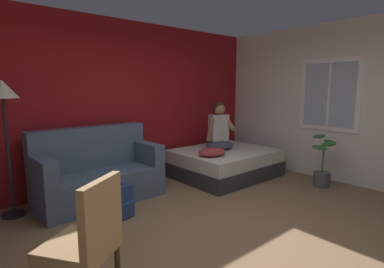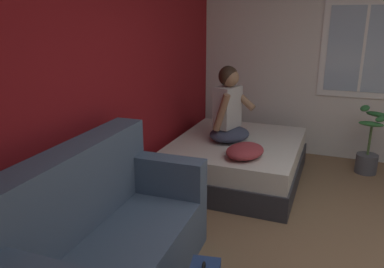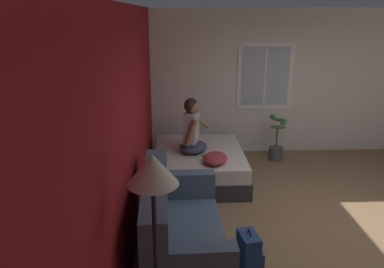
{
  "view_description": "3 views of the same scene",
  "coord_description": "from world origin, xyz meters",
  "px_view_note": "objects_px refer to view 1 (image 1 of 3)",
  "views": [
    {
      "loc": [
        -2.2,
        -2.0,
        1.6
      ],
      "look_at": [
        1.03,
        1.77,
        0.84
      ],
      "focal_mm": 28.0,
      "sensor_mm": 36.0,
      "label": 1
    },
    {
      "loc": [
        -2.38,
        0.66,
        1.85
      ],
      "look_at": [
        0.56,
        1.81,
        0.88
      ],
      "focal_mm": 35.0,
      "sensor_mm": 36.0,
      "label": 2
    },
    {
      "loc": [
        -3.94,
        2.02,
        2.6
      ],
      "look_at": [
        0.81,
        1.84,
        1.06
      ],
      "focal_mm": 35.0,
      "sensor_mm": 36.0,
      "label": 3
    }
  ],
  "objects_px": {
    "throw_pillow": "(212,152)",
    "floor_lamp": "(3,102)",
    "bed": "(224,163)",
    "person_seated": "(219,130)",
    "backpack": "(120,202)",
    "cell_phone": "(217,153)",
    "side_chair": "(87,239)",
    "couch": "(98,173)",
    "potted_plant": "(322,168)"
  },
  "relations": [
    {
      "from": "backpack",
      "to": "throw_pillow",
      "type": "xyz_separation_m",
      "value": [
        1.79,
        0.2,
        0.36
      ]
    },
    {
      "from": "bed",
      "to": "side_chair",
      "type": "distance_m",
      "value": 3.64
    },
    {
      "from": "bed",
      "to": "throw_pillow",
      "type": "xyz_separation_m",
      "value": [
        -0.52,
        -0.21,
        0.31
      ]
    },
    {
      "from": "couch",
      "to": "potted_plant",
      "type": "relative_size",
      "value": 2.03
    },
    {
      "from": "bed",
      "to": "backpack",
      "type": "bearing_deg",
      "value": -169.86
    },
    {
      "from": "side_chair",
      "to": "potted_plant",
      "type": "bearing_deg",
      "value": 3.02
    },
    {
      "from": "throw_pillow",
      "to": "potted_plant",
      "type": "xyz_separation_m",
      "value": [
        1.28,
        -1.26,
        -0.25
      ]
    },
    {
      "from": "throw_pillow",
      "to": "floor_lamp",
      "type": "distance_m",
      "value": 3.02
    },
    {
      "from": "backpack",
      "to": "floor_lamp",
      "type": "bearing_deg",
      "value": 137.88
    },
    {
      "from": "backpack",
      "to": "cell_phone",
      "type": "height_order",
      "value": "cell_phone"
    },
    {
      "from": "bed",
      "to": "person_seated",
      "type": "height_order",
      "value": "person_seated"
    },
    {
      "from": "cell_phone",
      "to": "floor_lamp",
      "type": "bearing_deg",
      "value": -148.76
    },
    {
      "from": "throw_pillow",
      "to": "cell_phone",
      "type": "bearing_deg",
      "value": 25.48
    },
    {
      "from": "throw_pillow",
      "to": "potted_plant",
      "type": "distance_m",
      "value": 1.82
    },
    {
      "from": "cell_phone",
      "to": "potted_plant",
      "type": "height_order",
      "value": "potted_plant"
    },
    {
      "from": "throw_pillow",
      "to": "floor_lamp",
      "type": "height_order",
      "value": "floor_lamp"
    },
    {
      "from": "cell_phone",
      "to": "bed",
      "type": "bearing_deg",
      "value": 62.66
    },
    {
      "from": "side_chair",
      "to": "floor_lamp",
      "type": "distance_m",
      "value": 2.37
    },
    {
      "from": "potted_plant",
      "to": "bed",
      "type": "bearing_deg",
      "value": 117.24
    },
    {
      "from": "bed",
      "to": "couch",
      "type": "bearing_deg",
      "value": 171.43
    },
    {
      "from": "bed",
      "to": "floor_lamp",
      "type": "bearing_deg",
      "value": 171.38
    },
    {
      "from": "side_chair",
      "to": "throw_pillow",
      "type": "bearing_deg",
      "value": 28.71
    },
    {
      "from": "bed",
      "to": "cell_phone",
      "type": "bearing_deg",
      "value": -160.03
    },
    {
      "from": "backpack",
      "to": "cell_phone",
      "type": "relative_size",
      "value": 3.18
    },
    {
      "from": "throw_pillow",
      "to": "cell_phone",
      "type": "height_order",
      "value": "throw_pillow"
    },
    {
      "from": "side_chair",
      "to": "person_seated",
      "type": "height_order",
      "value": "person_seated"
    },
    {
      "from": "floor_lamp",
      "to": "potted_plant",
      "type": "relative_size",
      "value": 2.0
    },
    {
      "from": "side_chair",
      "to": "cell_phone",
      "type": "height_order",
      "value": "side_chair"
    },
    {
      "from": "bed",
      "to": "potted_plant",
      "type": "relative_size",
      "value": 2.07
    },
    {
      "from": "couch",
      "to": "backpack",
      "type": "distance_m",
      "value": 0.78
    },
    {
      "from": "couch",
      "to": "person_seated",
      "type": "distance_m",
      "value": 2.29
    },
    {
      "from": "bed",
      "to": "side_chair",
      "type": "bearing_deg",
      "value": -152.27
    },
    {
      "from": "couch",
      "to": "cell_phone",
      "type": "distance_m",
      "value": 2.02
    },
    {
      "from": "side_chair",
      "to": "backpack",
      "type": "distance_m",
      "value": 1.6
    },
    {
      "from": "bed",
      "to": "couch",
      "type": "height_order",
      "value": "couch"
    },
    {
      "from": "throw_pillow",
      "to": "cell_phone",
      "type": "xyz_separation_m",
      "value": [
        0.22,
        0.11,
        -0.07
      ]
    },
    {
      "from": "person_seated",
      "to": "potted_plant",
      "type": "distance_m",
      "value": 1.85
    },
    {
      "from": "floor_lamp",
      "to": "backpack",
      "type": "bearing_deg",
      "value": -42.12
    },
    {
      "from": "throw_pillow",
      "to": "person_seated",
      "type": "bearing_deg",
      "value": 33.5
    },
    {
      "from": "backpack",
      "to": "bed",
      "type": "bearing_deg",
      "value": 10.14
    },
    {
      "from": "couch",
      "to": "backpack",
      "type": "bearing_deg",
      "value": -92.96
    },
    {
      "from": "person_seated",
      "to": "backpack",
      "type": "bearing_deg",
      "value": -167.09
    },
    {
      "from": "backpack",
      "to": "person_seated",
      "type": "bearing_deg",
      "value": 12.91
    },
    {
      "from": "person_seated",
      "to": "floor_lamp",
      "type": "bearing_deg",
      "value": 173.16
    },
    {
      "from": "person_seated",
      "to": "floor_lamp",
      "type": "distance_m",
      "value": 3.36
    },
    {
      "from": "throw_pillow",
      "to": "potted_plant",
      "type": "bearing_deg",
      "value": -44.55
    },
    {
      "from": "couch",
      "to": "backpack",
      "type": "relative_size",
      "value": 3.77
    },
    {
      "from": "throw_pillow",
      "to": "floor_lamp",
      "type": "xyz_separation_m",
      "value": [
        -2.8,
        0.72,
        0.88
      ]
    },
    {
      "from": "person_seated",
      "to": "side_chair",
      "type": "bearing_deg",
      "value": -150.52
    },
    {
      "from": "backpack",
      "to": "throw_pillow",
      "type": "height_order",
      "value": "throw_pillow"
    }
  ]
}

